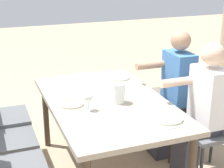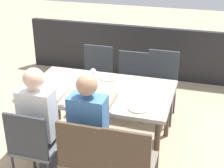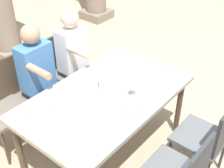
{
  "view_description": "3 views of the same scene",
  "coord_description": "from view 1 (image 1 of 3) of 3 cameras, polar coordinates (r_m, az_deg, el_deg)",
  "views": [
    {
      "loc": [
        2.73,
        -0.99,
        1.93
      ],
      "look_at": [
        -0.08,
        0.08,
        0.86
      ],
      "focal_mm": 57.46,
      "sensor_mm": 36.0,
      "label": 1
    },
    {
      "loc": [
        -1.11,
        3.3,
        2.43
      ],
      "look_at": [
        -0.13,
        -0.04,
        0.81
      ],
      "focal_mm": 54.46,
      "sensor_mm": 36.0,
      "label": 2
    },
    {
      "loc": [
        -1.74,
        -1.51,
        2.47
      ],
      "look_at": [
        0.04,
        -0.05,
        0.87
      ],
      "focal_mm": 49.33,
      "sensor_mm": 36.0,
      "label": 3
    }
  ],
  "objects": [
    {
      "name": "fork_0",
      "position": [
        3.83,
        0.32,
        1.62
      ],
      "size": [
        0.02,
        0.17,
        0.01
      ],
      "primitive_type": "cube",
      "rotation": [
        0.0,
        0.0,
        -0.0
      ],
      "color": "silver",
      "rests_on": "dining_table"
    },
    {
      "name": "chair_west_north",
      "position": [
        4.06,
        8.65,
        -0.77
      ],
      "size": [
        0.44,
        0.44,
        0.93
      ],
      "color": "#6A6158",
      "rests_on": "ground"
    },
    {
      "name": "chair_mid_north",
      "position": [
        3.73,
        11.76,
        -3.04
      ],
      "size": [
        0.44,
        0.44,
        0.92
      ],
      "color": "#6A6158",
      "rests_on": "ground"
    },
    {
      "name": "chair_east_south",
      "position": [
        2.75,
        -16.72,
        -12.09
      ],
      "size": [
        0.44,
        0.44,
        0.9
      ],
      "color": "#5B5E61",
      "rests_on": "ground"
    },
    {
      "name": "plate_2",
      "position": [
        2.8,
        8.78,
        -5.43
      ],
      "size": [
        0.24,
        0.24,
        0.02
      ],
      "color": "white",
      "rests_on": "dining_table"
    },
    {
      "name": "diner_man_white",
      "position": [
        3.58,
        9.47,
        -1.08
      ],
      "size": [
        0.35,
        0.49,
        1.28
      ],
      "color": "#3F3F4C",
      "rests_on": "ground"
    },
    {
      "name": "spoon_1",
      "position": [
        2.92,
        -5.69,
        -4.34
      ],
      "size": [
        0.03,
        0.17,
        0.01
      ],
      "primitive_type": "cube",
      "rotation": [
        0.0,
        0.0,
        -0.1
      ],
      "color": "silver",
      "rests_on": "dining_table"
    },
    {
      "name": "plate_0",
      "position": [
        3.69,
        1.16,
        1.03
      ],
      "size": [
        0.21,
        0.21,
        0.02
      ],
      "color": "white",
      "rests_on": "dining_table"
    },
    {
      "name": "fork_2",
      "position": [
        2.92,
        7.34,
        -4.39
      ],
      "size": [
        0.02,
        0.17,
        0.01
      ],
      "primitive_type": "cube",
      "rotation": [
        0.0,
        0.0,
        -0.04
      ],
      "color": "silver",
      "rests_on": "dining_table"
    },
    {
      "name": "water_pitcher",
      "position": [
        3.05,
        1.0,
        -1.62
      ],
      "size": [
        0.12,
        0.12,
        0.17
      ],
      "color": "white",
      "rests_on": "dining_table"
    },
    {
      "name": "chair_east_north",
      "position": [
        3.34,
        16.44,
        -5.94
      ],
      "size": [
        0.44,
        0.44,
        0.92
      ],
      "color": "#5B5E61",
      "rests_on": "ground"
    },
    {
      "name": "wine_glass_1",
      "position": [
        2.89,
        -3.81,
        -2.18
      ],
      "size": [
        0.08,
        0.08,
        0.15
      ],
      "color": "white",
      "rests_on": "dining_table"
    },
    {
      "name": "fork_1",
      "position": [
        3.19,
        -7.12,
        -2.28
      ],
      "size": [
        0.02,
        0.17,
        0.01
      ],
      "primitive_type": "cube",
      "rotation": [
        0.0,
        0.0,
        0.04
      ],
      "color": "silver",
      "rests_on": "dining_table"
    },
    {
      "name": "chair_mid_south",
      "position": [
        3.22,
        -17.44,
        -7.76
      ],
      "size": [
        0.44,
        0.44,
        0.87
      ],
      "color": "#5B5E61",
      "rests_on": "ground"
    },
    {
      "name": "spoon_2",
      "position": [
        2.69,
        10.34,
        -6.78
      ],
      "size": [
        0.03,
        0.17,
        0.01
      ],
      "primitive_type": "cube",
      "rotation": [
        0.0,
        0.0,
        0.07
      ],
      "color": "silver",
      "rests_on": "dining_table"
    },
    {
      "name": "plate_1",
      "position": [
        3.05,
        -6.45,
        -3.16
      ],
      "size": [
        0.2,
        0.2,
        0.02
      ],
      "color": "silver",
      "rests_on": "dining_table"
    },
    {
      "name": "spoon_0",
      "position": [
        3.56,
        2.05,
        0.23
      ],
      "size": [
        0.02,
        0.17,
        0.01
      ],
      "primitive_type": "cube",
      "rotation": [
        0.0,
        0.0,
        -0.04
      ],
      "color": "silver",
      "rests_on": "dining_table"
    },
    {
      "name": "dining_table",
      "position": [
        3.16,
        -0.82,
        -3.76
      ],
      "size": [
        1.65,
        0.99,
        0.75
      ],
      "color": "tan",
      "rests_on": "ground"
    },
    {
      "name": "diner_woman_green",
      "position": [
        3.18,
        13.97,
        -4.15
      ],
      "size": [
        0.34,
        0.49,
        1.28
      ],
      "color": "#3F3F4C",
      "rests_on": "ground"
    }
  ]
}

